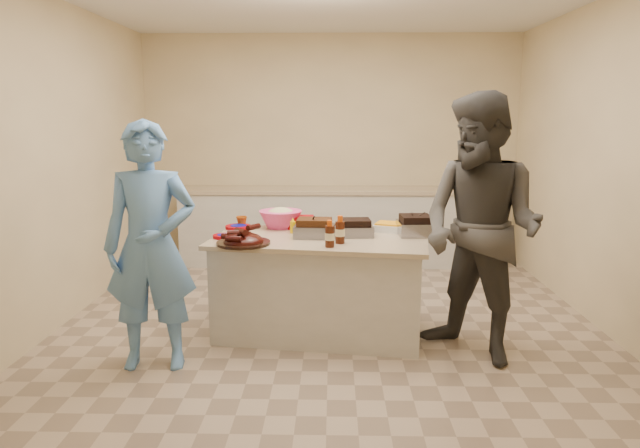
{
  "coord_description": "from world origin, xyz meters",
  "views": [
    {
      "loc": [
        0.03,
        -4.48,
        1.74
      ],
      "look_at": [
        -0.07,
        -0.03,
        0.89
      ],
      "focal_mm": 32.0,
      "sensor_mm": 36.0,
      "label": 1
    }
  ],
  "objects_px": {
    "bbq_bottle_a": "(330,247)",
    "guest_blue": "(157,364)",
    "mustard_bottle": "(293,233)",
    "plastic_cup": "(242,226)",
    "bbq_bottle_b": "(340,243)",
    "roasting_pan": "(415,235)",
    "guest_gray": "(474,356)",
    "island": "(320,333)",
    "coleslaw_bowl": "(281,228)",
    "rib_platter": "(243,244)"
  },
  "relations": [
    {
      "from": "bbq_bottle_a",
      "to": "plastic_cup",
      "type": "distance_m",
      "value": 1.09
    },
    {
      "from": "rib_platter",
      "to": "bbq_bottle_b",
      "type": "bearing_deg",
      "value": 3.9
    },
    {
      "from": "mustard_bottle",
      "to": "guest_blue",
      "type": "xyz_separation_m",
      "value": [
        -0.92,
        -0.8,
        -0.79
      ]
    },
    {
      "from": "island",
      "to": "bbq_bottle_b",
      "type": "xyz_separation_m",
      "value": [
        0.16,
        -0.2,
        0.79
      ]
    },
    {
      "from": "mustard_bottle",
      "to": "plastic_cup",
      "type": "xyz_separation_m",
      "value": [
        -0.46,
        0.27,
        0.0
      ]
    },
    {
      "from": "plastic_cup",
      "to": "guest_blue",
      "type": "relative_size",
      "value": 0.06
    },
    {
      "from": "coleslaw_bowl",
      "to": "bbq_bottle_b",
      "type": "xyz_separation_m",
      "value": [
        0.5,
        -0.6,
        0.0
      ]
    },
    {
      "from": "bbq_bottle_a",
      "to": "roasting_pan",
      "type": "bearing_deg",
      "value": 32.6
    },
    {
      "from": "bbq_bottle_b",
      "to": "rib_platter",
      "type": "bearing_deg",
      "value": -176.1
    },
    {
      "from": "rib_platter",
      "to": "guest_blue",
      "type": "xyz_separation_m",
      "value": [
        -0.58,
        -0.38,
        -0.79
      ]
    },
    {
      "from": "rib_platter",
      "to": "bbq_bottle_a",
      "type": "bearing_deg",
      "value": -6.91
    },
    {
      "from": "bbq_bottle_a",
      "to": "guest_blue",
      "type": "xyz_separation_m",
      "value": [
        -1.22,
        -0.3,
        -0.79
      ]
    },
    {
      "from": "bbq_bottle_b",
      "to": "guest_gray",
      "type": "relative_size",
      "value": 0.11
    },
    {
      "from": "island",
      "to": "bbq_bottle_b",
      "type": "bearing_deg",
      "value": -43.78
    },
    {
      "from": "roasting_pan",
      "to": "bbq_bottle_a",
      "type": "bearing_deg",
      "value": -150.75
    },
    {
      "from": "mustard_bottle",
      "to": "plastic_cup",
      "type": "bearing_deg",
      "value": 149.65
    },
    {
      "from": "rib_platter",
      "to": "guest_gray",
      "type": "height_order",
      "value": "rib_platter"
    },
    {
      "from": "coleslaw_bowl",
      "to": "mustard_bottle",
      "type": "relative_size",
      "value": 2.89
    },
    {
      "from": "island",
      "to": "bbq_bottle_a",
      "type": "relative_size",
      "value": 8.38
    },
    {
      "from": "mustard_bottle",
      "to": "coleslaw_bowl",
      "type": "bearing_deg",
      "value": 118.24
    },
    {
      "from": "coleslaw_bowl",
      "to": "bbq_bottle_b",
      "type": "bearing_deg",
      "value": -49.87
    },
    {
      "from": "plastic_cup",
      "to": "guest_gray",
      "type": "bearing_deg",
      "value": -25.84
    },
    {
      "from": "mustard_bottle",
      "to": "plastic_cup",
      "type": "distance_m",
      "value": 0.54
    },
    {
      "from": "island",
      "to": "bbq_bottle_a",
      "type": "height_order",
      "value": "bbq_bottle_a"
    },
    {
      "from": "bbq_bottle_a",
      "to": "bbq_bottle_b",
      "type": "bearing_deg",
      "value": 58.88
    },
    {
      "from": "roasting_pan",
      "to": "bbq_bottle_b",
      "type": "relative_size",
      "value": 1.31
    },
    {
      "from": "island",
      "to": "mustard_bottle",
      "type": "distance_m",
      "value": 0.84
    },
    {
      "from": "rib_platter",
      "to": "island",
      "type": "bearing_deg",
      "value": 23.57
    },
    {
      "from": "guest_blue",
      "to": "mustard_bottle",
      "type": "bearing_deg",
      "value": 35.69
    },
    {
      "from": "coleslaw_bowl",
      "to": "rib_platter",
      "type": "bearing_deg",
      "value": -108.92
    },
    {
      "from": "rib_platter",
      "to": "bbq_bottle_a",
      "type": "height_order",
      "value": "bbq_bottle_a"
    },
    {
      "from": "roasting_pan",
      "to": "plastic_cup",
      "type": "height_order",
      "value": "roasting_pan"
    },
    {
      "from": "bbq_bottle_b",
      "to": "plastic_cup",
      "type": "relative_size",
      "value": 2.21
    },
    {
      "from": "guest_blue",
      "to": "guest_gray",
      "type": "xyz_separation_m",
      "value": [
        2.29,
        0.19,
        0.0
      ]
    },
    {
      "from": "coleslaw_bowl",
      "to": "plastic_cup",
      "type": "distance_m",
      "value": 0.35
    },
    {
      "from": "bbq_bottle_b",
      "to": "roasting_pan",
      "type": "bearing_deg",
      "value": 27.07
    },
    {
      "from": "coleslaw_bowl",
      "to": "bbq_bottle_a",
      "type": "distance_m",
      "value": 0.84
    },
    {
      "from": "coleslaw_bowl",
      "to": "plastic_cup",
      "type": "height_order",
      "value": "coleslaw_bowl"
    },
    {
      "from": "roasting_pan",
      "to": "bbq_bottle_b",
      "type": "xyz_separation_m",
      "value": [
        -0.61,
        -0.31,
        0.0
      ]
    },
    {
      "from": "guest_blue",
      "to": "guest_gray",
      "type": "bearing_deg",
      "value": -0.84
    },
    {
      "from": "bbq_bottle_a",
      "to": "mustard_bottle",
      "type": "relative_size",
      "value": 1.57
    },
    {
      "from": "plastic_cup",
      "to": "guest_gray",
      "type": "xyz_separation_m",
      "value": [
        1.84,
        -0.89,
        -0.79
      ]
    },
    {
      "from": "roasting_pan",
      "to": "island",
      "type": "bearing_deg",
      "value": -174.92
    },
    {
      "from": "mustard_bottle",
      "to": "roasting_pan",
      "type": "bearing_deg",
      "value": -3.51
    },
    {
      "from": "guest_blue",
      "to": "coleslaw_bowl",
      "type": "bearing_deg",
      "value": 46.66
    },
    {
      "from": "bbq_bottle_a",
      "to": "mustard_bottle",
      "type": "xyz_separation_m",
      "value": [
        -0.31,
        0.5,
        0.0
      ]
    },
    {
      "from": "bbq_bottle_b",
      "to": "guest_blue",
      "type": "xyz_separation_m",
      "value": [
        -1.3,
        -0.43,
        -0.79
      ]
    },
    {
      "from": "island",
      "to": "rib_platter",
      "type": "xyz_separation_m",
      "value": [
        -0.57,
        -0.25,
        0.79
      ]
    },
    {
      "from": "coleslaw_bowl",
      "to": "island",
      "type": "bearing_deg",
      "value": -49.02
    },
    {
      "from": "bbq_bottle_a",
      "to": "guest_gray",
      "type": "relative_size",
      "value": 0.1
    }
  ]
}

